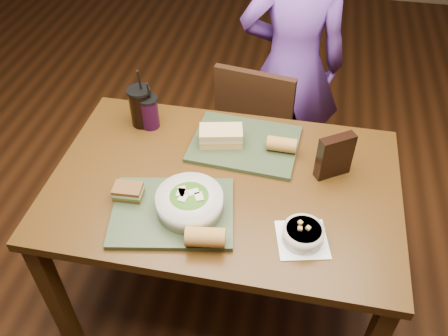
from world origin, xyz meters
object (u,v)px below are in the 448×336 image
(soup_bowl, at_px, (303,234))
(cup_cola, at_px, (141,107))
(diner, at_px, (292,67))
(salad_bowl, at_px, (190,201))
(chair_far, at_px, (254,128))
(tray_near, at_px, (173,212))
(tray_far, at_px, (245,144))
(dining_table, at_px, (224,198))
(sandwich_far, at_px, (221,136))
(sandwich_near, at_px, (128,192))
(cup_berry, at_px, (149,112))
(baguette_near, at_px, (205,237))
(baguette_far, at_px, (282,144))
(chip_bag, at_px, (335,156))

(soup_bowl, relative_size, cup_cola, 0.75)
(diner, height_order, salad_bowl, diner)
(chair_far, bearing_deg, salad_bowl, -97.68)
(chair_far, xyz_separation_m, diner, (0.15, 0.21, 0.25))
(tray_near, height_order, tray_far, same)
(dining_table, bearing_deg, sandwich_far, 104.52)
(chair_far, relative_size, sandwich_near, 8.35)
(cup_cola, bearing_deg, cup_berry, -15.63)
(cup_berry, bearing_deg, baguette_near, -57.34)
(sandwich_far, bearing_deg, salad_bowl, -95.45)
(baguette_far, xyz_separation_m, chip_bag, (0.20, -0.08, 0.04))
(tray_near, height_order, sandwich_far, sandwich_far)
(sandwich_near, distance_m, cup_cola, 0.45)
(baguette_far, height_order, chip_bag, chip_bag)
(soup_bowl, xyz_separation_m, sandwich_near, (-0.62, 0.06, 0.01))
(tray_near, height_order, sandwich_near, sandwich_near)
(diner, bearing_deg, baguette_far, 84.75)
(tray_near, bearing_deg, cup_berry, 116.05)
(tray_far, height_order, salad_bowl, salad_bowl)
(chair_far, height_order, salad_bowl, chair_far)
(dining_table, height_order, soup_bowl, soup_bowl)
(diner, xyz_separation_m, baguette_near, (-0.17, -1.18, 0.06))
(sandwich_near, relative_size, cup_berry, 0.47)
(tray_near, distance_m, chip_bag, 0.63)
(baguette_near, bearing_deg, chip_bag, 47.53)
(tray_far, bearing_deg, soup_bowl, -58.69)
(sandwich_near, xyz_separation_m, baguette_near, (0.31, -0.15, 0.01))
(soup_bowl, bearing_deg, tray_far, 121.31)
(salad_bowl, bearing_deg, baguette_far, 53.23)
(dining_table, bearing_deg, cup_berry, 144.04)
(diner, xyz_separation_m, sandwich_near, (-0.49, -1.03, 0.06))
(cup_berry, bearing_deg, dining_table, -35.96)
(soup_bowl, height_order, baguette_near, baguette_near)
(diner, bearing_deg, tray_near, 66.70)
(cup_berry, bearing_deg, soup_bowl, -35.67)
(diner, distance_m, salad_bowl, 1.08)
(sandwich_near, height_order, cup_cola, cup_cola)
(cup_cola, bearing_deg, tray_far, -7.67)
(diner, height_order, chip_bag, diner)
(tray_far, bearing_deg, salad_bowl, -108.32)
(dining_table, xyz_separation_m, cup_cola, (-0.41, 0.28, 0.18))
(diner, height_order, soup_bowl, diner)
(tray_near, height_order, cup_cola, cup_cola)
(salad_bowl, bearing_deg, tray_near, -162.95)
(tray_near, relative_size, sandwich_far, 2.27)
(chair_far, xyz_separation_m, sandwich_far, (-0.08, -0.47, 0.32))
(diner, relative_size, baguette_far, 12.75)
(tray_near, distance_m, soup_bowl, 0.45)
(sandwich_far, bearing_deg, tray_near, -103.56)
(soup_bowl, bearing_deg, chair_far, 107.64)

